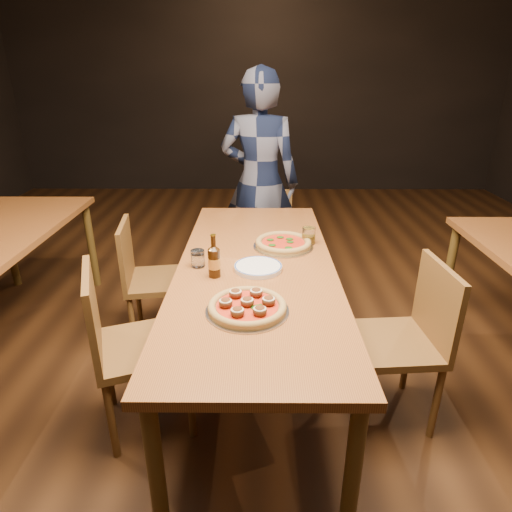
{
  "coord_description": "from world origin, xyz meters",
  "views": [
    {
      "loc": [
        0.01,
        -2.0,
        1.66
      ],
      "look_at": [
        0.0,
        -0.05,
        0.82
      ],
      "focal_mm": 30.0,
      "sensor_mm": 36.0,
      "label": 1
    }
  ],
  "objects_px": {
    "water_glass": "(198,258)",
    "amber_glass": "(309,236)",
    "chair_main_nw": "(143,345)",
    "chair_main_e": "(393,342)",
    "chair_main_sw": "(159,279)",
    "pizza_margherita": "(283,243)",
    "table_main": "(256,277)",
    "beer_bottle": "(214,262)",
    "plate_stack": "(258,267)",
    "pizza_meatball": "(247,306)",
    "diner": "(260,182)",
    "chair_end": "(267,242)"
  },
  "relations": [
    {
      "from": "water_glass",
      "to": "amber_glass",
      "type": "xyz_separation_m",
      "value": [
        0.59,
        0.32,
        0.0
      ]
    },
    {
      "from": "chair_main_nw",
      "to": "chair_main_e",
      "type": "distance_m",
      "value": 1.22
    },
    {
      "from": "chair_main_sw",
      "to": "pizza_margherita",
      "type": "bearing_deg",
      "value": -115.17
    },
    {
      "from": "table_main",
      "to": "beer_bottle",
      "type": "distance_m",
      "value": 0.28
    },
    {
      "from": "chair_main_sw",
      "to": "amber_glass",
      "type": "height_order",
      "value": "chair_main_sw"
    },
    {
      "from": "pizza_margherita",
      "to": "amber_glass",
      "type": "relative_size",
      "value": 3.58
    },
    {
      "from": "chair_main_e",
      "to": "plate_stack",
      "type": "bearing_deg",
      "value": -109.02
    },
    {
      "from": "pizza_meatball",
      "to": "plate_stack",
      "type": "height_order",
      "value": "pizza_meatball"
    },
    {
      "from": "table_main",
      "to": "pizza_meatball",
      "type": "distance_m",
      "value": 0.48
    },
    {
      "from": "chair_main_sw",
      "to": "water_glass",
      "type": "bearing_deg",
      "value": -154.58
    },
    {
      "from": "water_glass",
      "to": "plate_stack",
      "type": "bearing_deg",
      "value": -7.15
    },
    {
      "from": "chair_main_e",
      "to": "diner",
      "type": "height_order",
      "value": "diner"
    },
    {
      "from": "table_main",
      "to": "chair_main_e",
      "type": "distance_m",
      "value": 0.75
    },
    {
      "from": "table_main",
      "to": "water_glass",
      "type": "relative_size",
      "value": 22.99
    },
    {
      "from": "chair_main_nw",
      "to": "pizza_margherita",
      "type": "height_order",
      "value": "chair_main_nw"
    },
    {
      "from": "chair_main_sw",
      "to": "diner",
      "type": "distance_m",
      "value": 1.17
    },
    {
      "from": "chair_end",
      "to": "plate_stack",
      "type": "relative_size",
      "value": 3.49
    },
    {
      "from": "chair_main_nw",
      "to": "pizza_meatball",
      "type": "distance_m",
      "value": 0.63
    },
    {
      "from": "chair_main_sw",
      "to": "pizza_meatball",
      "type": "distance_m",
      "value": 1.17
    },
    {
      "from": "chair_main_nw",
      "to": "amber_glass",
      "type": "distance_m",
      "value": 1.09
    },
    {
      "from": "beer_bottle",
      "to": "amber_glass",
      "type": "bearing_deg",
      "value": 41.37
    },
    {
      "from": "pizza_margherita",
      "to": "pizza_meatball",
      "type": "bearing_deg",
      "value": -104.58
    },
    {
      "from": "diner",
      "to": "chair_main_sw",
      "type": "bearing_deg",
      "value": 64.41
    },
    {
      "from": "table_main",
      "to": "pizza_meatball",
      "type": "bearing_deg",
      "value": -94.07
    },
    {
      "from": "beer_bottle",
      "to": "amber_glass",
      "type": "height_order",
      "value": "beer_bottle"
    },
    {
      "from": "chair_main_sw",
      "to": "pizza_meatball",
      "type": "height_order",
      "value": "chair_main_sw"
    },
    {
      "from": "chair_main_e",
      "to": "chair_end",
      "type": "xyz_separation_m",
      "value": [
        -0.6,
        1.4,
        -0.02
      ]
    },
    {
      "from": "table_main",
      "to": "beer_bottle",
      "type": "xyz_separation_m",
      "value": [
        -0.2,
        -0.14,
        0.15
      ]
    },
    {
      "from": "pizza_meatball",
      "to": "amber_glass",
      "type": "xyz_separation_m",
      "value": [
        0.33,
        0.77,
        0.02
      ]
    },
    {
      "from": "chair_end",
      "to": "amber_glass",
      "type": "distance_m",
      "value": 0.97
    },
    {
      "from": "pizza_margherita",
      "to": "beer_bottle",
      "type": "bearing_deg",
      "value": -132.55
    },
    {
      "from": "beer_bottle",
      "to": "water_glass",
      "type": "bearing_deg",
      "value": 129.24
    },
    {
      "from": "chair_main_e",
      "to": "pizza_margherita",
      "type": "bearing_deg",
      "value": -136.85
    },
    {
      "from": "table_main",
      "to": "chair_main_sw",
      "type": "distance_m",
      "value": 0.83
    },
    {
      "from": "chair_main_nw",
      "to": "chair_main_sw",
      "type": "bearing_deg",
      "value": -13.3
    },
    {
      "from": "chair_main_nw",
      "to": "plate_stack",
      "type": "distance_m",
      "value": 0.67
    },
    {
      "from": "table_main",
      "to": "pizza_margherita",
      "type": "distance_m",
      "value": 0.3
    },
    {
      "from": "table_main",
      "to": "chair_end",
      "type": "height_order",
      "value": "chair_end"
    },
    {
      "from": "chair_main_nw",
      "to": "chair_main_e",
      "type": "relative_size",
      "value": 1.03
    },
    {
      "from": "table_main",
      "to": "diner",
      "type": "distance_m",
      "value": 1.35
    },
    {
      "from": "chair_main_nw",
      "to": "pizza_margherita",
      "type": "xyz_separation_m",
      "value": [
        0.69,
        0.54,
        0.32
      ]
    },
    {
      "from": "water_glass",
      "to": "amber_glass",
      "type": "distance_m",
      "value": 0.68
    },
    {
      "from": "pizza_margherita",
      "to": "chair_main_e",
      "type": "bearing_deg",
      "value": -42.44
    },
    {
      "from": "diner",
      "to": "chair_main_nw",
      "type": "bearing_deg",
      "value": 82.43
    },
    {
      "from": "chair_main_nw",
      "to": "pizza_margherita",
      "type": "bearing_deg",
      "value": -72.31
    },
    {
      "from": "table_main",
      "to": "chair_main_sw",
      "type": "relative_size",
      "value": 2.34
    },
    {
      "from": "pizza_margherita",
      "to": "plate_stack",
      "type": "bearing_deg",
      "value": -114.9
    },
    {
      "from": "chair_main_nw",
      "to": "chair_main_sw",
      "type": "height_order",
      "value": "chair_main_nw"
    },
    {
      "from": "chair_main_e",
      "to": "pizza_margherita",
      "type": "xyz_separation_m",
      "value": [
        -0.52,
        0.48,
        0.33
      ]
    },
    {
      "from": "chair_end",
      "to": "amber_glass",
      "type": "bearing_deg",
      "value": -73.69
    }
  ]
}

